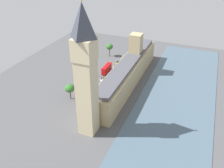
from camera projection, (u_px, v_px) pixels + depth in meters
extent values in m
plane|color=#4C4C4F|center=(124.00, 83.00, 139.29)|extent=(149.18, 149.18, 0.00)
cube|color=#475B6B|center=(178.00, 93.00, 129.18)|extent=(37.39, 134.26, 0.25)
cube|color=tan|center=(127.00, 74.00, 135.58)|extent=(11.27, 79.18, 12.12)
cube|color=tan|center=(135.00, 54.00, 143.79)|extent=(6.61, 6.61, 24.81)
cube|color=#4C4C54|center=(128.00, 63.00, 132.12)|extent=(8.57, 76.01, 1.60)
cone|color=tan|center=(137.00, 40.00, 162.22)|extent=(1.20, 1.20, 2.01)
cone|color=tan|center=(131.00, 47.00, 150.60)|extent=(1.20, 1.20, 2.88)
cone|color=tan|center=(123.00, 56.00, 139.37)|extent=(1.20, 1.20, 2.16)
cone|color=tan|center=(114.00, 66.00, 128.04)|extent=(1.20, 1.20, 1.87)
cone|color=tan|center=(103.00, 78.00, 116.42)|extent=(1.20, 1.20, 2.72)
cone|color=tan|center=(90.00, 93.00, 105.09)|extent=(1.20, 1.20, 2.43)
cube|color=#CCBA8E|center=(87.00, 98.00, 95.56)|extent=(6.84, 6.84, 33.20)
cube|color=#CCBA8E|center=(84.00, 49.00, 85.11)|extent=(7.52, 7.52, 8.22)
cylinder|color=silver|center=(75.00, 48.00, 86.37)|extent=(0.25, 5.20, 5.20)
torus|color=black|center=(75.00, 48.00, 86.37)|extent=(0.24, 5.44, 5.44)
cylinder|color=silver|center=(89.00, 45.00, 88.24)|extent=(5.20, 0.25, 5.20)
torus|color=black|center=(89.00, 45.00, 88.24)|extent=(5.44, 0.24, 5.44)
pyramid|color=#383D47|center=(83.00, 20.00, 79.96)|extent=(7.52, 7.52, 12.17)
sphere|color=gold|center=(81.00, 0.00, 76.69)|extent=(0.80, 0.80, 0.80)
cube|color=gold|center=(118.00, 63.00, 160.73)|extent=(2.03, 4.12, 0.75)
cube|color=black|center=(118.00, 62.00, 160.22)|extent=(1.65, 2.33, 0.65)
cylinder|color=black|center=(118.00, 62.00, 162.23)|extent=(0.28, 0.69, 0.68)
cylinder|color=black|center=(120.00, 63.00, 161.63)|extent=(0.28, 0.69, 0.68)
cylinder|color=black|center=(116.00, 64.00, 160.21)|extent=(0.28, 0.69, 0.68)
cylinder|color=black|center=(118.00, 64.00, 159.60)|extent=(0.28, 0.69, 0.68)
cube|color=#B20C0F|center=(107.00, 69.00, 149.02)|extent=(2.53, 10.51, 4.20)
cube|color=black|center=(107.00, 68.00, 148.97)|extent=(2.59, 10.11, 0.70)
cylinder|color=black|center=(106.00, 74.00, 146.76)|extent=(0.35, 1.10, 1.10)
cylinder|color=black|center=(103.00, 74.00, 147.51)|extent=(0.35, 1.10, 1.10)
cylinder|color=black|center=(111.00, 69.00, 152.64)|extent=(0.35, 1.10, 1.10)
cylinder|color=black|center=(107.00, 69.00, 153.39)|extent=(0.35, 1.10, 1.10)
cube|color=silver|center=(103.00, 80.00, 141.03)|extent=(2.04, 4.11, 0.75)
cube|color=black|center=(103.00, 78.00, 140.84)|extent=(1.67, 2.32, 0.65)
cylinder|color=black|center=(103.00, 81.00, 139.91)|extent=(0.27, 0.69, 0.68)
cylinder|color=black|center=(101.00, 81.00, 140.42)|extent=(0.27, 0.69, 0.68)
cylinder|color=black|center=(105.00, 79.00, 142.01)|extent=(0.27, 0.69, 0.68)
cylinder|color=black|center=(102.00, 79.00, 142.52)|extent=(0.27, 0.69, 0.68)
cube|color=navy|center=(92.00, 84.00, 136.29)|extent=(1.92, 4.61, 0.75)
cube|color=black|center=(92.00, 83.00, 135.75)|extent=(1.59, 2.59, 0.65)
cylinder|color=black|center=(92.00, 83.00, 137.92)|extent=(0.26, 0.68, 0.68)
cylinder|color=black|center=(94.00, 84.00, 137.40)|extent=(0.26, 0.68, 0.68)
cylinder|color=black|center=(90.00, 86.00, 135.55)|extent=(0.26, 0.68, 0.68)
cylinder|color=black|center=(92.00, 86.00, 135.03)|extent=(0.26, 0.68, 0.68)
cube|color=#B20C0F|center=(86.00, 91.00, 126.41)|extent=(2.62, 10.53, 4.20)
cube|color=black|center=(86.00, 91.00, 126.37)|extent=(2.68, 10.13, 0.70)
cylinder|color=black|center=(87.00, 91.00, 130.79)|extent=(0.36, 1.10, 1.10)
cylinder|color=black|center=(91.00, 91.00, 130.06)|extent=(0.36, 1.10, 1.10)
cylinder|color=black|center=(81.00, 98.00, 124.88)|extent=(0.36, 1.10, 1.10)
cylinder|color=black|center=(85.00, 98.00, 124.15)|extent=(0.36, 1.10, 1.10)
cylinder|color=navy|center=(94.00, 107.00, 117.55)|extent=(0.59, 0.59, 1.25)
sphere|color=tan|center=(94.00, 106.00, 117.17)|extent=(0.24, 0.24, 0.24)
cube|color=gray|center=(94.00, 107.00, 117.73)|extent=(0.28, 0.27, 0.22)
cylinder|color=maroon|center=(126.00, 66.00, 156.34)|extent=(0.57, 0.57, 1.29)
sphere|color=tan|center=(126.00, 65.00, 155.96)|extent=(0.25, 0.25, 0.25)
cube|color=black|center=(126.00, 66.00, 156.55)|extent=(0.31, 0.22, 0.23)
cylinder|color=maroon|center=(104.00, 95.00, 126.70)|extent=(0.55, 0.55, 1.33)
sphere|color=beige|center=(104.00, 94.00, 126.30)|extent=(0.26, 0.26, 0.26)
cube|color=navy|center=(103.00, 95.00, 126.69)|extent=(0.18, 0.32, 0.24)
cylinder|color=brown|center=(109.00, 53.00, 170.64)|extent=(0.56, 0.56, 5.35)
ellipsoid|color=#2D6628|center=(109.00, 47.00, 168.37)|extent=(4.86, 4.86, 4.13)
cylinder|color=brown|center=(70.00, 95.00, 123.94)|extent=(0.56, 0.56, 4.41)
ellipsoid|color=#2D6628|center=(70.00, 88.00, 121.89)|extent=(4.97, 4.97, 4.23)
cylinder|color=black|center=(91.00, 72.00, 144.32)|extent=(0.18, 0.18, 5.50)
sphere|color=#F2EAC6|center=(90.00, 68.00, 142.79)|extent=(0.56, 0.56, 0.56)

